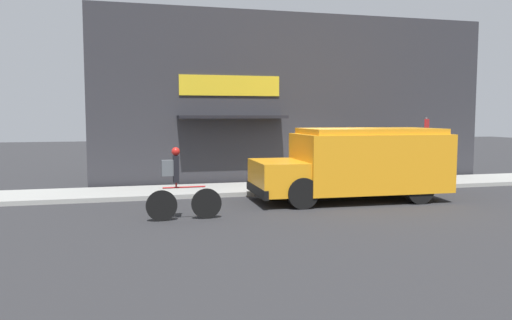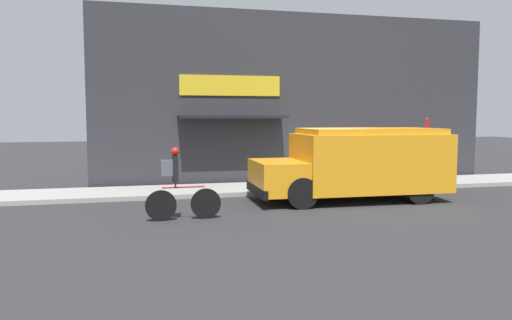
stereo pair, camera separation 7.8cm
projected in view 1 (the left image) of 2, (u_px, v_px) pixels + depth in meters
ground_plane at (325, 193)px, 15.40m from camera, size 70.00×70.00×0.00m
sidewalk at (312, 186)px, 16.46m from camera, size 28.00×2.19×0.13m
storefront at (298, 99)px, 17.47m from camera, size 14.30×1.04×5.96m
school_bus at (357, 163)px, 14.08m from camera, size 5.45×2.74×2.04m
cyclist at (179, 187)px, 11.36m from camera, size 1.74×0.20×1.68m
stop_sign_post at (426, 139)px, 16.75m from camera, size 0.45×0.45×2.20m
trash_bin at (368, 170)px, 17.18m from camera, size 0.46×0.46×0.79m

